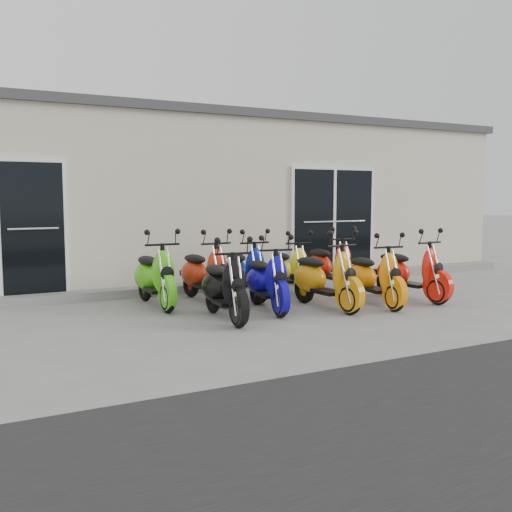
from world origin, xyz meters
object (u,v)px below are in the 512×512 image
object	(u,v)px
scooter_back_extra	(330,258)
scooter_front_red	(411,264)
scooter_front_orange_a	(325,269)
scooter_back_red	(205,265)
scooter_back_blue	(245,263)
scooter_front_orange_b	(375,268)
scooter_front_black	(224,278)
scooter_back_green	(155,267)
scooter_back_yellow	(289,262)
scooter_front_blue	(267,272)

from	to	relation	value
scooter_back_extra	scooter_front_red	bearing A→B (deg)	-65.50
scooter_front_orange_a	scooter_back_red	bearing A→B (deg)	131.24
scooter_back_blue	scooter_front_orange_b	bearing A→B (deg)	-44.56
scooter_front_orange_b	scooter_front_red	world-z (taller)	scooter_front_red
scooter_front_black	scooter_back_blue	distance (m)	1.73
scooter_front_orange_a	scooter_front_red	size ratio (longest dim) A/B	1.02
scooter_back_green	scooter_back_blue	distance (m)	1.57
scooter_back_yellow	scooter_back_extra	size ratio (longest dim) A/B	0.95
scooter_front_orange_a	scooter_back_extra	distance (m)	1.72
scooter_front_red	scooter_front_orange_b	bearing A→B (deg)	-179.19
scooter_back_green	scooter_back_blue	size ratio (longest dim) A/B	1.03
scooter_back_green	scooter_front_orange_a	bearing A→B (deg)	-31.72
scooter_front_blue	scooter_back_yellow	xyz separation A→B (m)	(1.06, 1.16, -0.02)
scooter_front_orange_a	scooter_front_orange_b	xyz separation A→B (m)	(0.83, -0.15, -0.03)
scooter_front_orange_a	scooter_back_red	world-z (taller)	scooter_front_orange_a
scooter_front_orange_b	scooter_back_green	xyz separation A→B (m)	(-3.09, 1.49, 0.03)
scooter_front_black	scooter_front_orange_a	world-z (taller)	scooter_front_orange_a
scooter_front_orange_b	scooter_back_blue	world-z (taller)	scooter_back_blue
scooter_front_black	scooter_front_red	distance (m)	3.37
scooter_front_blue	scooter_back_extra	xyz separation A→B (m)	(1.91, 1.12, 0.01)
scooter_front_orange_a	scooter_back_red	xyz separation A→B (m)	(-1.42, 1.36, -0.01)
scooter_front_blue	scooter_front_red	xyz separation A→B (m)	(2.54, -0.28, 0.02)
scooter_front_blue	scooter_back_red	size ratio (longest dim) A/B	0.97
scooter_front_blue	scooter_back_red	xyz separation A→B (m)	(-0.55, 1.11, 0.02)
scooter_front_orange_b	scooter_back_green	world-z (taller)	scooter_back_green
scooter_front_black	scooter_back_yellow	world-z (taller)	scooter_front_black
scooter_back_green	scooter_back_extra	world-z (taller)	scooter_back_green
scooter_front_blue	scooter_front_orange_b	xyz separation A→B (m)	(1.70, -0.40, 0.00)
scooter_back_green	scooter_back_yellow	distance (m)	2.46
scooter_back_green	scooter_back_yellow	xyz separation A→B (m)	(2.45, 0.07, -0.05)
scooter_front_black	scooter_back_green	distance (m)	1.49
scooter_front_black	scooter_front_red	bearing A→B (deg)	4.54
scooter_front_orange_b	scooter_back_blue	bearing A→B (deg)	140.73
scooter_front_orange_b	scooter_back_red	world-z (taller)	scooter_back_red
scooter_front_blue	scooter_back_blue	xyz separation A→B (m)	(0.18, 1.12, 0.01)
scooter_front_red	scooter_front_orange_a	bearing A→B (deg)	171.93
scooter_back_green	scooter_back_extra	distance (m)	3.30
scooter_back_blue	scooter_back_extra	distance (m)	1.74
scooter_front_orange_b	scooter_back_blue	distance (m)	2.15
scooter_back_red	scooter_back_extra	size ratio (longest dim) A/B	1.01
scooter_front_blue	scooter_back_yellow	world-z (taller)	scooter_front_blue
scooter_front_black	scooter_back_red	distance (m)	1.43
scooter_back_red	scooter_back_blue	xyz separation A→B (m)	(0.72, 0.01, -0.01)
scooter_back_yellow	scooter_back_blue	bearing A→B (deg)	-174.90
scooter_front_orange_a	scooter_front_red	world-z (taller)	scooter_front_orange_a
scooter_back_yellow	scooter_front_red	bearing A→B (deg)	-41.50
scooter_front_orange_b	scooter_back_extra	distance (m)	1.53
scooter_front_orange_a	scooter_front_orange_b	bearing A→B (deg)	-15.02
scooter_back_extra	scooter_back_green	bearing A→B (deg)	-179.22
scooter_back_yellow	scooter_back_red	bearing A→B (deg)	-175.56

